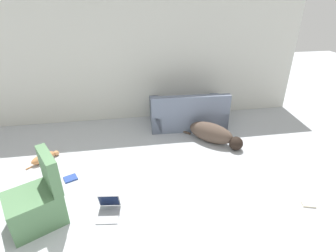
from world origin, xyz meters
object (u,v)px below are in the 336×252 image
Objects in this scene: laptop_open at (109,207)px; side_chair at (38,202)px; couch at (187,114)px; book_blue at (71,178)px; cat at (44,158)px; dog at (213,134)px; book_cream at (308,204)px.

side_chair is at bearing -172.37° from laptop_open.
couch is 2.80m from book_blue.
book_blue is 0.26× the size of side_chair.
side_chair reaches higher than laptop_open.
cat is 1.46m from side_chair.
book_blue is (0.53, -0.59, -0.06)m from cat.
side_chair is (0.31, -1.41, 0.24)m from cat.
cat is at bearing 164.76° from side_chair.
dog reaches higher than cat.
book_cream is 0.82× the size of book_blue.
book_blue is at bearing 37.90° from couch.
side_chair is (-0.86, -0.00, 0.23)m from laptop_open.
side_chair is (-3.62, 0.32, 0.30)m from book_cream.
laptop_open reaches higher than cat.
dog is 3.23m from side_chair.
dog is 2.04m from book_cream.
side_chair is at bearing 46.90° from couch.
book_blue is at bearing -90.18° from cat.
dog is 1.13× the size of side_chair.
book_cream is at bearing -65.66° from cat.
dog is at bearing 91.25° from side_chair.
laptop_open is 1.04m from book_blue.
couch is 2.99m from cat.
dog is at bearing 45.56° from laptop_open.
couch is at bearing 106.41° from side_chair.
laptop_open reaches higher than book_cream.
side_chair is at bearing 174.88° from book_cream.
laptop_open is (-1.97, -1.55, -0.10)m from dog.
side_chair is (-2.51, -2.41, 0.06)m from couch.
book_blue is (-2.29, -1.59, -0.24)m from couch.
laptop_open is 0.89m from side_chair.
book_cream is (1.11, -2.74, -0.24)m from couch.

